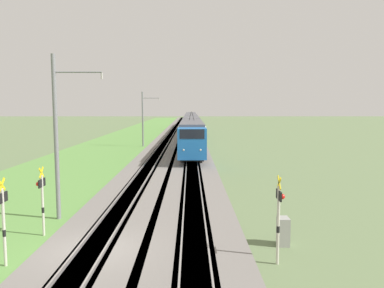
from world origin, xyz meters
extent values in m
plane|color=#60754C|center=(0.00, 0.00, 0.00)|extent=(400.00, 400.00, 0.00)
cube|color=slate|center=(50.00, 0.00, 0.15)|extent=(240.00, 4.40, 0.30)
cube|color=slate|center=(50.00, -4.04, 0.15)|extent=(240.00, 4.40, 0.30)
cube|color=#4C4238|center=(50.00, 0.00, 0.15)|extent=(240.00, 1.57, 0.30)
cube|color=gray|center=(50.00, 0.53, 0.38)|extent=(240.00, 0.07, 0.15)
cube|color=gray|center=(50.00, -0.53, 0.38)|extent=(240.00, 0.07, 0.15)
cube|color=#4C4238|center=(50.00, -4.04, 0.15)|extent=(240.00, 1.57, 0.30)
cube|color=gray|center=(50.00, -3.50, 0.38)|extent=(240.00, 0.07, 0.15)
cube|color=gray|center=(50.00, -4.57, 0.38)|extent=(240.00, 0.07, 0.15)
cube|color=#5B8E42|center=(50.00, 7.05, 0.06)|extent=(240.00, 12.31, 0.12)
cube|color=blue|center=(20.79, -4.04, 2.44)|extent=(2.52, 2.69, 2.88)
cube|color=black|center=(20.41, -4.04, 3.41)|extent=(1.81, 2.25, 0.86)
sphere|color=#F2EAC6|center=(19.58, -3.27, 1.96)|extent=(0.20, 0.20, 0.20)
sphere|color=#F2EAC6|center=(19.58, -4.81, 1.96)|extent=(0.20, 0.20, 0.20)
cube|color=navy|center=(30.31, -4.04, 1.40)|extent=(16.52, 2.81, 0.81)
cube|color=silver|center=(30.31, -4.04, 2.84)|extent=(16.52, 2.81, 2.08)
cube|color=black|center=(30.31, -4.04, 3.01)|extent=(15.20, 2.83, 0.87)
cube|color=#515156|center=(30.31, -4.04, 4.01)|extent=(16.52, 2.58, 0.25)
cube|color=black|center=(30.31, -4.04, 0.72)|extent=(15.70, 2.39, 0.55)
cylinder|color=black|center=(23.84, -3.50, 0.88)|extent=(0.86, 0.12, 0.86)
cylinder|color=black|center=(23.84, -4.57, 0.88)|extent=(0.86, 0.12, 0.86)
cube|color=navy|center=(48.69, -4.04, 1.40)|extent=(19.04, 2.81, 0.81)
cube|color=silver|center=(48.69, -4.04, 2.84)|extent=(19.04, 2.81, 2.08)
cube|color=black|center=(48.69, -4.04, 3.01)|extent=(17.52, 2.83, 0.87)
cube|color=#515156|center=(48.69, -4.04, 4.01)|extent=(19.04, 2.58, 0.25)
cube|color=black|center=(48.69, -4.04, 0.72)|extent=(18.09, 2.39, 0.55)
cube|color=navy|center=(68.33, -4.04, 1.40)|extent=(19.04, 2.81, 0.81)
cube|color=silver|center=(68.33, -4.04, 2.84)|extent=(19.04, 2.81, 2.08)
cube|color=black|center=(68.33, -4.04, 3.01)|extent=(17.52, 2.83, 0.87)
cube|color=#515156|center=(68.33, -4.04, 4.01)|extent=(19.04, 2.58, 0.25)
cube|color=black|center=(68.33, -4.04, 0.72)|extent=(18.09, 2.39, 0.55)
cube|color=navy|center=(87.97, -4.04, 1.40)|extent=(19.04, 2.81, 0.81)
cube|color=silver|center=(87.97, -4.04, 2.84)|extent=(19.04, 2.81, 2.08)
cube|color=black|center=(87.97, -4.04, 3.01)|extent=(17.52, 2.83, 0.87)
cube|color=#515156|center=(87.97, -4.04, 4.01)|extent=(19.04, 2.58, 0.25)
cube|color=black|center=(87.97, -4.04, 0.72)|extent=(18.09, 2.39, 0.55)
cylinder|color=black|center=(32.79, -3.86, 4.68)|extent=(0.06, 0.33, 1.08)
cylinder|color=black|center=(32.79, -4.21, 4.68)|extent=(0.06, 0.33, 1.08)
cube|color=black|center=(23.84, -4.04, 0.00)|extent=(0.10, 0.10, 0.00)
cylinder|color=beige|center=(-1.05, 2.90, 1.50)|extent=(0.11, 0.11, 3.01)
cylinder|color=black|center=(-1.05, 2.90, 1.35)|extent=(0.12, 0.12, 0.25)
cube|color=black|center=(-1.05, 2.90, 2.66)|extent=(0.70, 0.06, 0.36)
sphere|color=red|center=(-0.83, 2.97, 2.66)|extent=(0.20, 0.20, 0.20)
cube|color=yellow|center=(-1.05, 2.90, 3.13)|extent=(0.49, 0.03, 0.49)
cube|color=yellow|center=(-1.05, 2.90, 3.13)|extent=(0.49, 0.03, 0.49)
cylinder|color=beige|center=(-0.68, -7.15, 1.50)|extent=(0.11, 0.11, 3.01)
cylinder|color=black|center=(-0.68, -7.15, 1.35)|extent=(0.12, 0.12, 0.25)
cube|color=black|center=(-0.68, -7.15, 2.66)|extent=(0.70, 0.06, 0.36)
sphere|color=red|center=(-0.46, -7.22, 2.66)|extent=(0.20, 0.20, 0.20)
sphere|color=red|center=(-0.91, -7.22, 2.66)|extent=(0.20, 0.20, 0.20)
cube|color=yellow|center=(-0.68, -7.15, 3.13)|extent=(0.49, 0.03, 0.49)
cube|color=yellow|center=(-0.68, -7.15, 3.13)|extent=(0.49, 0.03, 0.49)
cylinder|color=beige|center=(2.18, 2.76, 1.44)|extent=(0.11, 0.11, 2.88)
cylinder|color=black|center=(2.18, 2.76, 1.30)|extent=(0.12, 0.12, 0.25)
cube|color=black|center=(2.18, 2.76, 2.53)|extent=(0.70, 0.06, 0.36)
sphere|color=red|center=(1.95, 2.83, 2.53)|extent=(0.20, 0.20, 0.20)
sphere|color=red|center=(2.40, 2.83, 2.53)|extent=(0.20, 0.20, 0.20)
cube|color=yellow|center=(2.18, 2.76, 3.00)|extent=(0.49, 0.03, 0.49)
cube|color=yellow|center=(2.18, 2.76, 3.00)|extent=(0.49, 0.03, 0.49)
cylinder|color=slate|center=(4.69, 2.96, 4.26)|extent=(0.22, 0.22, 8.53)
cylinder|color=slate|center=(4.69, 1.76, 7.63)|extent=(0.08, 2.40, 0.08)
cylinder|color=#B2ADA8|center=(4.69, 0.56, 7.43)|extent=(0.10, 0.10, 0.30)
cylinder|color=slate|center=(39.54, 2.96, 3.98)|extent=(0.22, 0.22, 7.96)
cylinder|color=slate|center=(39.54, 1.76, 7.06)|extent=(0.08, 2.40, 0.08)
cylinder|color=#B2ADA8|center=(39.54, 0.56, 6.86)|extent=(0.10, 0.10, 0.30)
cube|color=gray|center=(1.27, -7.84, 0.60)|extent=(0.65, 0.46, 1.21)
camera|label=1|loc=(-14.25, -3.86, 5.95)|focal=35.00mm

